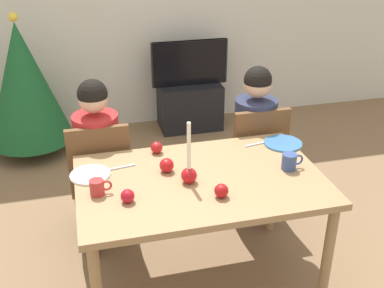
{
  "coord_description": "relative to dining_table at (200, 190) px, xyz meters",
  "views": [
    {
      "loc": [
        -0.62,
        -2.25,
        2.14
      ],
      "look_at": [
        0.0,
        0.2,
        0.87
      ],
      "focal_mm": 44.51,
      "sensor_mm": 36.0,
      "label": 1
    }
  ],
  "objects": [
    {
      "name": "person_right_child",
      "position": [
        0.58,
        0.64,
        -0.1
      ],
      "size": [
        0.3,
        0.3,
        1.17
      ],
      "color": "#33384C",
      "rests_on": "ground"
    },
    {
      "name": "apple_near_candle",
      "position": [
        -0.17,
        0.12,
        0.13
      ],
      "size": [
        0.08,
        0.08,
        0.08
      ],
      "primitive_type": "sphere",
      "color": "red",
      "rests_on": "dining_table"
    },
    {
      "name": "chair_left",
      "position": [
        -0.54,
        0.61,
        -0.15
      ],
      "size": [
        0.4,
        0.4,
        0.9
      ],
      "color": "brown",
      "rests_on": "ground"
    },
    {
      "name": "person_left_child",
      "position": [
        -0.54,
        0.64,
        -0.1
      ],
      "size": [
        0.3,
        0.3,
        1.17
      ],
      "color": "#33384C",
      "rests_on": "ground"
    },
    {
      "name": "fork_left",
      "position": [
        -0.43,
        0.23,
        0.09
      ],
      "size": [
        0.18,
        0.04,
        0.01
      ],
      "primitive_type": "cube",
      "rotation": [
        0.0,
        0.0,
        0.16
      ],
      "color": "silver",
      "rests_on": "dining_table"
    },
    {
      "name": "christmas_tree",
      "position": [
        -1.09,
        2.11,
        0.03
      ],
      "size": [
        0.77,
        0.77,
        1.33
      ],
      "color": "brown",
      "rests_on": "ground"
    },
    {
      "name": "fork_right",
      "position": [
        0.47,
        0.32,
        0.09
      ],
      "size": [
        0.18,
        0.05,
        0.01
      ],
      "primitive_type": "cube",
      "rotation": [
        0.0,
        0.0,
        0.18
      ],
      "color": "silver",
      "rests_on": "dining_table"
    },
    {
      "name": "ground_plane",
      "position": [
        0.0,
        0.0,
        -0.67
      ],
      "size": [
        7.68,
        7.68,
        0.0
      ],
      "primitive_type": "plane",
      "color": "brown"
    },
    {
      "name": "back_wall",
      "position": [
        0.0,
        2.6,
        0.63
      ],
      "size": [
        6.4,
        0.1,
        2.6
      ],
      "primitive_type": "cube",
      "color": "beige",
      "rests_on": "ground"
    },
    {
      "name": "mug_right",
      "position": [
        0.53,
        -0.02,
        0.13
      ],
      "size": [
        0.13,
        0.09,
        0.1
      ],
      "color": "#33477F",
      "rests_on": "dining_table"
    },
    {
      "name": "plate_left",
      "position": [
        -0.61,
        0.18,
        0.09
      ],
      "size": [
        0.23,
        0.23,
        0.01
      ],
      "primitive_type": "cylinder",
      "color": "white",
      "rests_on": "dining_table"
    },
    {
      "name": "mug_left",
      "position": [
        -0.58,
        -0.03,
        0.13
      ],
      "size": [
        0.12,
        0.08,
        0.09
      ],
      "color": "#B72D2D",
      "rests_on": "dining_table"
    },
    {
      "name": "apple_by_right_mug",
      "position": [
        0.06,
        -0.22,
        0.12
      ],
      "size": [
        0.08,
        0.08,
        0.08
      ],
      "primitive_type": "sphere",
      "color": "#AD1415",
      "rests_on": "dining_table"
    },
    {
      "name": "chair_right",
      "position": [
        0.58,
        0.61,
        -0.15
      ],
      "size": [
        0.4,
        0.4,
        0.9
      ],
      "color": "brown",
      "rests_on": "ground"
    },
    {
      "name": "apple_far_edge",
      "position": [
        -0.19,
        0.37,
        0.12
      ],
      "size": [
        0.07,
        0.07,
        0.07
      ],
      "primitive_type": "sphere",
      "color": "#AE191B",
      "rests_on": "dining_table"
    },
    {
      "name": "tv_stand",
      "position": [
        0.51,
        2.3,
        -0.43
      ],
      "size": [
        0.64,
        0.4,
        0.48
      ],
      "primitive_type": "cube",
      "color": "black",
      "rests_on": "ground"
    },
    {
      "name": "tv",
      "position": [
        0.51,
        2.3,
        0.04
      ],
      "size": [
        0.79,
        0.05,
        0.46
      ],
      "color": "black",
      "rests_on": "tv_stand"
    },
    {
      "name": "apple_by_left_plate",
      "position": [
        -0.43,
        -0.14,
        0.12
      ],
      "size": [
        0.07,
        0.07,
        0.07
      ],
      "primitive_type": "sphere",
      "color": "#B21321",
      "rests_on": "dining_table"
    },
    {
      "name": "dining_table",
      "position": [
        0.0,
        0.0,
        0.0
      ],
      "size": [
        1.4,
        0.9,
        0.75
      ],
      "color": "#99754C",
      "rests_on": "ground"
    },
    {
      "name": "plate_right",
      "position": [
        0.63,
        0.29,
        0.09
      ],
      "size": [
        0.25,
        0.25,
        0.01
      ],
      "primitive_type": "cylinder",
      "color": "teal",
      "rests_on": "dining_table"
    },
    {
      "name": "candle_centerpiece",
      "position": [
        -0.08,
        -0.03,
        0.16
      ],
      "size": [
        0.09,
        0.09,
        0.37
      ],
      "color": "red",
      "rests_on": "dining_table"
    }
  ]
}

